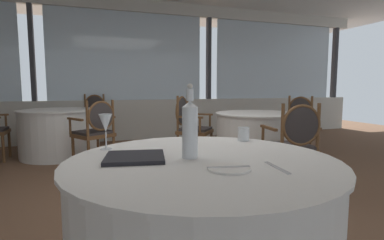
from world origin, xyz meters
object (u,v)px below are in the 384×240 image
at_px(dining_chair_0_2, 189,123).
at_px(water_tumbler, 243,134).
at_px(side_plate, 229,168).
at_px(menu_book, 135,157).
at_px(dining_chair_1_0, 92,115).
at_px(water_bottle, 190,128).
at_px(dining_chair_1_2, 96,128).
at_px(wine_glass, 106,124).
at_px(dining_chair_0_0, 294,140).
at_px(dining_chair_0_1, 296,121).

bearing_deg(dining_chair_0_2, water_tumbler, -61.63).
bearing_deg(side_plate, menu_book, 139.29).
bearing_deg(dining_chair_1_0, water_tumbler, 40.51).
bearing_deg(menu_book, side_plate, -30.51).
bearing_deg(dining_chair_1_0, side_plate, 34.65).
height_order(water_bottle, menu_book, water_bottle).
bearing_deg(dining_chair_0_2, side_plate, -66.68).
bearing_deg(dining_chair_1_2, water_tumbler, 167.60).
bearing_deg(menu_book, dining_chair_0_2, 77.30).
xyz_separation_m(wine_glass, dining_chair_1_2, (-0.04, 2.57, -0.35)).
height_order(dining_chair_0_0, dining_chair_1_2, dining_chair_0_0).
bearing_deg(wine_glass, dining_chair_1_2, 90.88).
distance_m(water_bottle, wine_glass, 0.52).
relative_size(side_plate, water_bottle, 0.51).
xyz_separation_m(dining_chair_0_0, dining_chair_0_2, (-0.66, 1.64, 0.03)).
distance_m(water_tumbler, dining_chair_0_0, 1.43).
relative_size(wine_glass, water_tumbler, 2.26).
bearing_deg(wine_glass, dining_chair_0_0, 24.26).
xyz_separation_m(side_plate, wine_glass, (-0.48, 0.60, 0.14)).
height_order(water_tumbler, dining_chair_1_0, dining_chair_1_0).
height_order(side_plate, dining_chair_1_2, dining_chair_1_2).
relative_size(menu_book, dining_chair_1_0, 0.29).
bearing_deg(dining_chair_1_2, dining_chair_0_2, -123.80).
height_order(wine_glass, water_tumbler, wine_glass).
height_order(side_plate, menu_book, menu_book).
bearing_deg(dining_chair_0_0, dining_chair_0_2, 30.05).
relative_size(side_plate, menu_book, 0.67).
xyz_separation_m(side_plate, water_tumbler, (0.39, 0.60, 0.04)).
relative_size(water_bottle, water_tumbler, 4.14).
bearing_deg(dining_chair_0_0, dining_chair_0_1, -30.04).
height_order(water_bottle, dining_chair_1_2, water_bottle).
relative_size(dining_chair_0_0, dining_chair_1_2, 1.01).
bearing_deg(dining_chair_1_2, dining_chair_0_1, -127.44).
distance_m(wine_glass, dining_chair_1_2, 2.59).
height_order(water_bottle, dining_chair_1_0, water_bottle).
distance_m(dining_chair_0_0, dining_chair_0_2, 1.76).
xyz_separation_m(dining_chair_0_2, dining_chair_1_0, (-1.41, 1.87, -0.01)).
distance_m(side_plate, menu_book, 0.47).
distance_m(side_plate, dining_chair_0_0, 2.11).
height_order(wine_glass, menu_book, wine_glass).
height_order(water_bottle, wine_glass, water_bottle).
xyz_separation_m(dining_chair_0_0, dining_chair_1_0, (-2.07, 3.50, 0.02)).
distance_m(water_tumbler, menu_book, 0.81).
height_order(water_tumbler, dining_chair_1_2, dining_chair_1_2).
bearing_deg(dining_chair_0_0, side_plate, 143.23).
distance_m(dining_chair_0_1, dining_chair_1_0, 3.80).
bearing_deg(water_bottle, menu_book, 169.05).
bearing_deg(dining_chair_1_2, dining_chair_0_0, -161.90).
xyz_separation_m(water_tumbler, dining_chair_0_1, (2.18, 2.27, -0.24)).
height_order(water_bottle, dining_chair_0_2, water_bottle).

